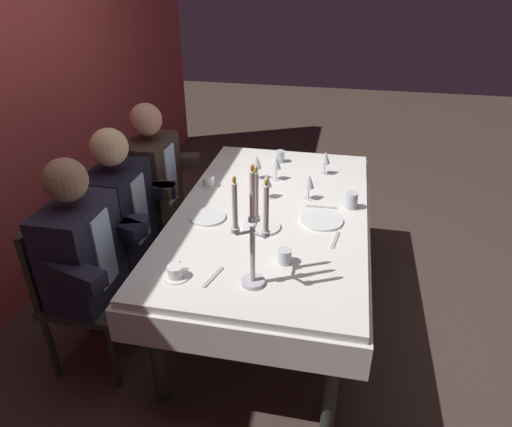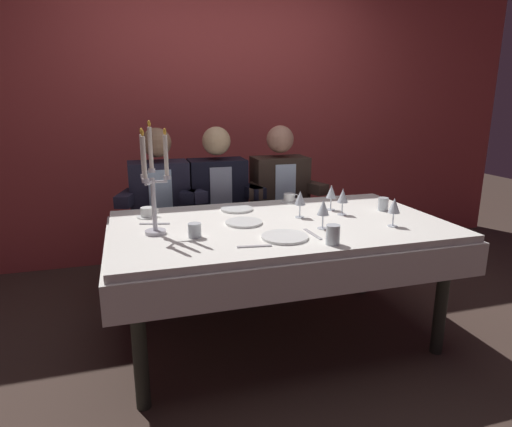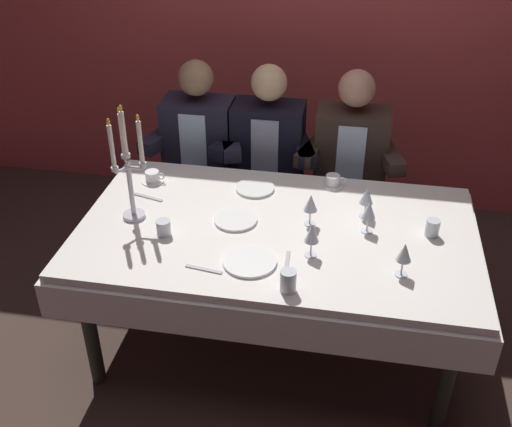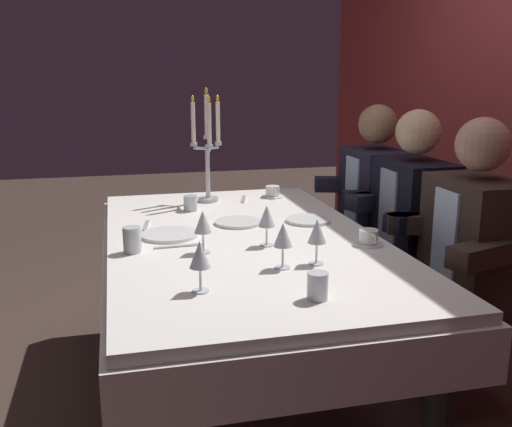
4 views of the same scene
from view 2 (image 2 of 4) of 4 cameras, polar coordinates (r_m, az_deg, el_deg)
ground_plane at (r=2.83m, az=2.83°, el=-15.68°), size 12.00×12.00×0.00m
back_wall at (r=4.05m, az=-4.93°, el=13.49°), size 6.00×0.12×2.70m
dining_table at (r=2.57m, az=3.00°, el=-3.66°), size 1.94×1.14×0.74m
candelabra at (r=2.31m, az=-13.35°, el=3.68°), size 0.15×0.17×0.59m
dinner_plate_0 at (r=2.81m, az=-2.53°, el=0.58°), size 0.21×0.21×0.01m
dinner_plate_1 at (r=2.25m, az=3.78°, el=-3.07°), size 0.24×0.24×0.01m
dinner_plate_2 at (r=2.50m, az=-1.60°, el=-1.19°), size 0.21×0.21×0.01m
wine_glass_0 at (r=2.72m, az=11.27°, el=2.22°), size 0.07×0.07×0.16m
wine_glass_1 at (r=2.41m, az=8.78°, el=0.70°), size 0.07×0.07×0.16m
wine_glass_2 at (r=2.62m, az=5.79°, el=1.91°), size 0.07×0.07×0.16m
wine_glass_3 at (r=2.54m, az=17.61°, el=0.88°), size 0.07×0.07×0.16m
wine_glass_4 at (r=2.83m, az=9.81°, el=2.75°), size 0.07×0.07×0.16m
water_tumbler_0 at (r=2.17m, az=10.02°, el=-2.75°), size 0.07×0.07×0.10m
water_tumbler_1 at (r=2.27m, az=-8.02°, el=-2.20°), size 0.07×0.07×0.08m
water_tumbler_2 at (r=2.91m, az=16.28°, el=1.19°), size 0.06×0.06×0.08m
coffee_cup_0 at (r=3.03m, az=4.38°, el=1.98°), size 0.13×0.12×0.06m
coffee_cup_1 at (r=2.71m, az=-14.01°, el=0.08°), size 0.13×0.12×0.06m
knife_0 at (r=2.32m, az=7.41°, el=-2.68°), size 0.03×0.19×0.01m
fork_1 at (r=2.11m, az=-0.21°, el=-4.30°), size 0.17×0.04×0.01m
spoon_2 at (r=2.56m, az=-13.10°, el=-1.31°), size 0.17×0.06×0.01m
seated_diner_0 at (r=3.27m, az=-12.50°, el=2.05°), size 0.63×0.48×1.24m
seated_diner_1 at (r=3.32m, az=-5.07°, el=2.56°), size 0.63×0.48×1.24m
seated_diner_2 at (r=3.45m, az=3.05°, el=3.06°), size 0.63×0.48×1.24m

